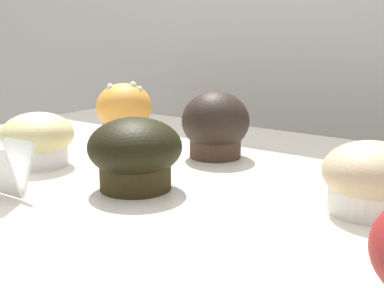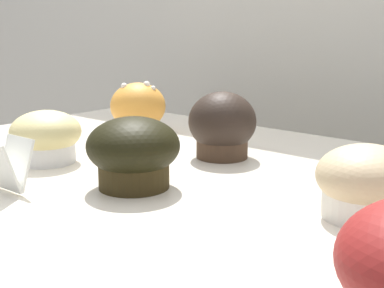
# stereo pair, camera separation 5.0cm
# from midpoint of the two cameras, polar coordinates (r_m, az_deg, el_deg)

# --- Properties ---
(muffin_front_center) EXTENTS (0.09, 0.09, 0.09)m
(muffin_front_center) POSITION_cam_midpoint_polar(r_m,az_deg,el_deg) (0.75, 5.18, 1.89)
(muffin_front_center) COLOR #433021
(muffin_front_center) RESTS_ON display_counter
(muffin_back_right) EXTENTS (0.11, 0.11, 0.08)m
(muffin_back_right) POSITION_cam_midpoint_polar(r_m,az_deg,el_deg) (0.61, -3.93, -0.88)
(muffin_back_right) COLOR #302611
(muffin_back_right) RESTS_ON display_counter
(muffin_front_left) EXTENTS (0.10, 0.10, 0.07)m
(muffin_front_left) POSITION_cam_midpoint_polar(r_m,az_deg,el_deg) (0.55, 20.69, -3.90)
(muffin_front_left) COLOR silver
(muffin_front_left) RESTS_ON display_counter
(muffin_front_right) EXTENTS (0.09, 0.09, 0.09)m
(muffin_front_right) POSITION_cam_midpoint_polar(r_m,az_deg,el_deg) (0.91, -4.19, 3.66)
(muffin_front_right) COLOR #CC8232
(muffin_front_right) RESTS_ON display_counter
(muffin_back_center) EXTENTS (0.10, 0.10, 0.07)m
(muffin_back_center) POSITION_cam_midpoint_polar(r_m,az_deg,el_deg) (0.74, -13.46, 0.75)
(muffin_back_center) COLOR white
(muffin_back_center) RESTS_ON display_counter
(price_card) EXTENTS (0.05, 0.04, 0.06)m
(price_card) POSITION_cam_midpoint_polar(r_m,az_deg,el_deg) (0.62, -16.90, -2.14)
(price_card) COLOR white
(price_card) RESTS_ON display_counter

